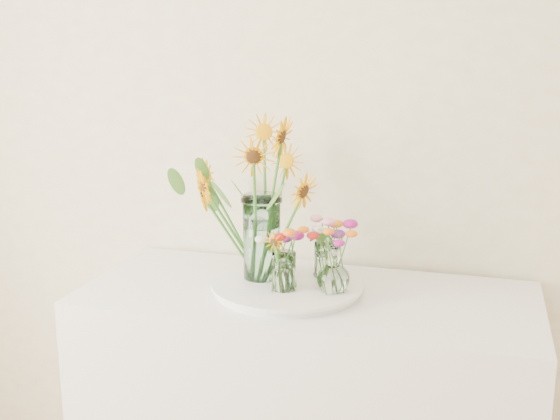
{
  "coord_description": "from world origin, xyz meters",
  "views": [
    {
      "loc": [
        0.41,
        -0.06,
        1.66
      ],
      "look_at": [
        -0.16,
        1.92,
        1.16
      ],
      "focal_mm": 45.0,
      "sensor_mm": 36.0,
      "label": 1
    }
  ],
  "objects": [
    {
      "name": "sunflower_bouquet",
      "position": [
        -0.23,
        1.94,
        1.18
      ],
      "size": [
        0.79,
        0.79,
        0.51
      ],
      "primitive_type": null,
      "rotation": [
        0.0,
        0.0,
        -0.25
      ],
      "color": "#EF9E05",
      "rests_on": "tray"
    },
    {
      "name": "small_vase_b",
      "position": [
        0.01,
        1.88,
        1.0
      ],
      "size": [
        0.12,
        0.12,
        0.14
      ],
      "primitive_type": null,
      "rotation": [
        0.0,
        0.0,
        -0.23
      ],
      "color": "white",
      "rests_on": "tray"
    },
    {
      "name": "tray",
      "position": [
        -0.14,
        1.92,
        0.91
      ],
      "size": [
        0.45,
        0.45,
        0.02
      ],
      "primitive_type": "cylinder",
      "color": "white",
      "rests_on": "counter"
    },
    {
      "name": "mason_jar",
      "position": [
        -0.23,
        1.94,
        1.06
      ],
      "size": [
        0.14,
        0.14,
        0.27
      ],
      "primitive_type": "cylinder",
      "rotation": [
        0.0,
        0.0,
        -0.25
      ],
      "color": "#ADDFD4",
      "rests_on": "tray"
    },
    {
      "name": "wildflower_posy_b",
      "position": [
        0.01,
        1.88,
        1.04
      ],
      "size": [
        0.21,
        0.21,
        0.23
      ],
      "primitive_type": null,
      "color": "orange",
      "rests_on": "tray"
    },
    {
      "name": "small_vase_c",
      "position": [
        -0.04,
        2.0,
        0.98
      ],
      "size": [
        0.09,
        0.09,
        0.12
      ],
      "primitive_type": "cylinder",
      "rotation": [
        0.0,
        0.0,
        -0.33
      ],
      "color": "white",
      "rests_on": "tray"
    },
    {
      "name": "wildflower_posy_a",
      "position": [
        -0.13,
        1.85,
        1.03
      ],
      "size": [
        0.19,
        0.19,
        0.21
      ],
      "primitive_type": null,
      "color": "orange",
      "rests_on": "tray"
    },
    {
      "name": "small_vase_a",
      "position": [
        -0.13,
        1.85,
        0.99
      ],
      "size": [
        0.08,
        0.08,
        0.12
      ],
      "primitive_type": "cylinder",
      "rotation": [
        0.0,
        0.0,
        0.14
      ],
      "color": "white",
      "rests_on": "tray"
    },
    {
      "name": "wildflower_posy_c",
      "position": [
        -0.04,
        2.0,
        1.03
      ],
      "size": [
        0.17,
        0.17,
        0.21
      ],
      "primitive_type": null,
      "color": "orange",
      "rests_on": "tray"
    }
  ]
}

